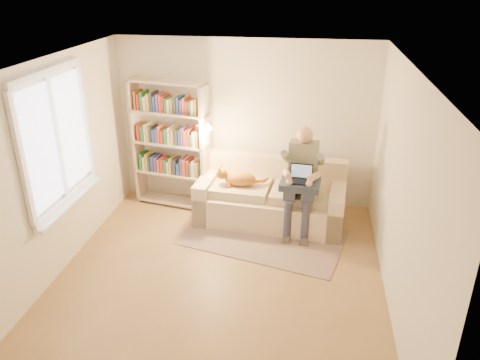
% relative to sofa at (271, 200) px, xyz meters
% --- Properties ---
extents(floor, '(4.50, 4.50, 0.00)m').
position_rel_sofa_xyz_m(floor, '(-0.49, -1.62, -0.33)').
color(floor, olive).
rests_on(floor, ground).
extents(ceiling, '(4.00, 4.50, 0.02)m').
position_rel_sofa_xyz_m(ceiling, '(-0.49, -1.62, 2.27)').
color(ceiling, white).
rests_on(ceiling, wall_back).
extents(wall_left, '(0.02, 4.50, 2.60)m').
position_rel_sofa_xyz_m(wall_left, '(-2.49, -1.62, 0.97)').
color(wall_left, silver).
rests_on(wall_left, floor).
extents(wall_right, '(0.02, 4.50, 2.60)m').
position_rel_sofa_xyz_m(wall_right, '(1.51, -1.62, 0.97)').
color(wall_right, silver).
rests_on(wall_right, floor).
extents(wall_back, '(4.00, 0.02, 2.60)m').
position_rel_sofa_xyz_m(wall_back, '(-0.49, 0.63, 0.97)').
color(wall_back, silver).
rests_on(wall_back, floor).
extents(wall_front, '(4.00, 0.02, 2.60)m').
position_rel_sofa_xyz_m(wall_front, '(-0.49, -3.87, 0.97)').
color(wall_front, silver).
rests_on(wall_front, floor).
extents(window, '(0.12, 1.52, 1.69)m').
position_rel_sofa_xyz_m(window, '(-2.43, -1.42, 1.04)').
color(window, white).
rests_on(window, wall_left).
extents(sofa, '(2.23, 1.14, 0.92)m').
position_rel_sofa_xyz_m(sofa, '(0.00, 0.00, 0.00)').
color(sofa, beige).
rests_on(sofa, floor).
extents(person, '(0.46, 0.69, 1.52)m').
position_rel_sofa_xyz_m(person, '(0.44, -0.20, 0.53)').
color(person, gray).
rests_on(person, sofa).
extents(cat, '(0.72, 0.28, 0.26)m').
position_rel_sofa_xyz_m(cat, '(-0.53, -0.10, 0.36)').
color(cat, orange).
rests_on(cat, sofa).
extents(blanket, '(0.58, 0.49, 0.09)m').
position_rel_sofa_xyz_m(blanket, '(0.44, -0.34, 0.44)').
color(blanket, '#253142').
rests_on(blanket, person).
extents(laptop, '(0.33, 0.28, 0.28)m').
position_rel_sofa_xyz_m(laptop, '(0.44, -0.33, 0.55)').
color(laptop, black).
rests_on(laptop, blanket).
extents(bookshelf, '(1.34, 0.60, 2.03)m').
position_rel_sofa_xyz_m(bookshelf, '(-1.60, 0.28, 0.79)').
color(bookshelf, '#BCA88E').
rests_on(bookshelf, floor).
extents(rug, '(2.46, 1.80, 0.01)m').
position_rel_sofa_xyz_m(rug, '(-0.05, -0.55, -0.33)').
color(rug, gray).
rests_on(rug, floor).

